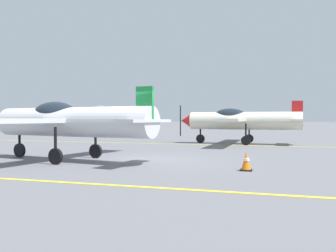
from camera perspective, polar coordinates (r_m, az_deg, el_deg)
The scene contains 7 objects.
ground_plane at distance 13.19m, azimuth -3.28°, elevation -5.75°, with size 400.00×400.00×0.00m, color slate.
apron_line_near at distance 8.97m, azimuth -13.74°, elevation -9.02°, with size 80.00×0.16×0.01m, color yellow.
apron_line_far at distance 21.77m, azimuth 4.82°, elevation -3.01°, with size 80.00×0.16×0.01m, color yellow.
airplane_near at distance 13.98m, azimuth -16.10°, elevation 0.81°, with size 7.84×8.98×2.69m.
airplane_mid at distance 22.79m, azimuth 11.51°, elevation 0.95°, with size 7.75×8.94×2.69m.
traffic_cone_front at distance 11.08m, azimuth 12.54°, elevation -5.60°, with size 0.36×0.36×0.59m.
hill_left at distance 171.80m, azimuth -10.90°, elevation 1.98°, with size 61.34×61.34×8.23m, color slate.
Camera 1 is at (4.49, -12.30, 1.59)m, focal length 37.64 mm.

